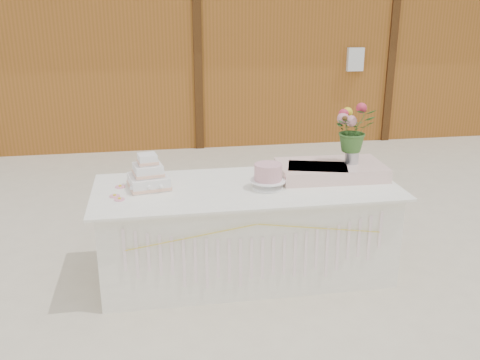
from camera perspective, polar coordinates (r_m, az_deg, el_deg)
name	(u,v)px	position (r m, az deg, el deg)	size (l,w,h in m)	color
ground	(246,273)	(4.54, 0.64, -9.85)	(80.00, 80.00, 0.00)	beige
barn	(186,28)	(9.96, -5.74, 15.81)	(12.60, 4.60, 3.30)	brown
cake_table	(246,231)	(4.37, 0.67, -5.41)	(2.40, 1.00, 0.77)	white
wedding_cake	(148,176)	(4.22, -9.74, 0.38)	(0.35, 0.35, 0.27)	white
pink_cake_stand	(268,175)	(4.15, 3.01, 0.54)	(0.27, 0.27, 0.20)	white
satin_runner	(331,170)	(4.51, 9.63, 1.05)	(0.87, 0.50, 0.11)	beige
flower_vase	(352,154)	(4.52, 11.85, 2.70)	(0.11, 0.11, 0.15)	#BCBCC1
bouquet	(354,124)	(4.45, 12.07, 5.91)	(0.33, 0.28, 0.37)	#376327
loose_flowers	(111,191)	(4.20, -13.58, -1.17)	(0.16, 0.38, 0.02)	pink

